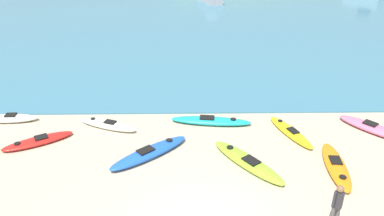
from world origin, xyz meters
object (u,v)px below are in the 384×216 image
(kayak_on_sand_1, at_px, (248,162))
(kayak_on_sand_4, at_px, (150,152))
(kayak_on_sand_2, at_px, (38,141))
(kayak_on_sand_3, at_px, (373,128))
(kayak_on_sand_6, at_px, (211,121))
(kayak_on_sand_5, at_px, (336,166))
(kayak_on_sand_7, at_px, (291,132))
(person_near_foreground, at_px, (337,204))
(kayak_on_sand_0, at_px, (108,125))
(kayak_on_sand_8, at_px, (9,118))

(kayak_on_sand_1, distance_m, kayak_on_sand_4, 3.78)
(kayak_on_sand_2, height_order, kayak_on_sand_3, kayak_on_sand_3)
(kayak_on_sand_2, relative_size, kayak_on_sand_6, 0.76)
(kayak_on_sand_4, height_order, kayak_on_sand_6, kayak_on_sand_4)
(kayak_on_sand_4, height_order, kayak_on_sand_5, kayak_on_sand_4)
(kayak_on_sand_2, relative_size, kayak_on_sand_5, 0.89)
(kayak_on_sand_3, distance_m, kayak_on_sand_7, 3.66)
(kayak_on_sand_3, distance_m, kayak_on_sand_6, 7.05)
(kayak_on_sand_1, xyz_separation_m, person_near_foreground, (2.05, -3.28, 0.76))
(kayak_on_sand_0, bearing_deg, kayak_on_sand_1, -26.50)
(kayak_on_sand_7, relative_size, kayak_on_sand_8, 1.12)
(kayak_on_sand_6, height_order, kayak_on_sand_8, kayak_on_sand_8)
(kayak_on_sand_3, bearing_deg, kayak_on_sand_6, 173.54)
(kayak_on_sand_1, relative_size, kayak_on_sand_8, 1.26)
(kayak_on_sand_5, bearing_deg, kayak_on_sand_4, 172.24)
(kayak_on_sand_7, relative_size, person_near_foreground, 1.87)
(kayak_on_sand_3, bearing_deg, kayak_on_sand_0, 177.62)
(kayak_on_sand_8, height_order, person_near_foreground, person_near_foreground)
(kayak_on_sand_0, height_order, kayak_on_sand_6, kayak_on_sand_0)
(kayak_on_sand_3, relative_size, kayak_on_sand_5, 0.90)
(kayak_on_sand_1, bearing_deg, kayak_on_sand_5, -5.69)
(kayak_on_sand_6, distance_m, kayak_on_sand_7, 3.50)
(kayak_on_sand_0, bearing_deg, kayak_on_sand_3, -2.38)
(kayak_on_sand_5, bearing_deg, kayak_on_sand_8, 164.19)
(kayak_on_sand_1, relative_size, kayak_on_sand_6, 0.90)
(kayak_on_sand_3, height_order, kayak_on_sand_5, kayak_on_sand_3)
(kayak_on_sand_1, bearing_deg, kayak_on_sand_3, 22.30)
(kayak_on_sand_1, distance_m, kayak_on_sand_5, 3.24)
(kayak_on_sand_1, bearing_deg, kayak_on_sand_6, 110.33)
(kayak_on_sand_0, distance_m, kayak_on_sand_4, 3.03)
(person_near_foreground, bearing_deg, kayak_on_sand_7, 88.71)
(kayak_on_sand_1, xyz_separation_m, kayak_on_sand_8, (-10.39, 3.53, 0.03))
(kayak_on_sand_4, height_order, kayak_on_sand_8, kayak_on_sand_4)
(kayak_on_sand_4, xyz_separation_m, kayak_on_sand_8, (-6.67, 2.91, -0.00))
(kayak_on_sand_5, height_order, kayak_on_sand_7, kayak_on_sand_5)
(kayak_on_sand_2, height_order, kayak_on_sand_6, kayak_on_sand_6)
(kayak_on_sand_1, bearing_deg, kayak_on_sand_2, 169.08)
(kayak_on_sand_0, relative_size, kayak_on_sand_6, 0.76)
(kayak_on_sand_6, relative_size, kayak_on_sand_7, 1.25)
(kayak_on_sand_0, distance_m, kayak_on_sand_2, 2.92)
(kayak_on_sand_4, bearing_deg, kayak_on_sand_7, 14.81)
(kayak_on_sand_1, bearing_deg, kayak_on_sand_4, 170.46)
(kayak_on_sand_6, bearing_deg, kayak_on_sand_7, -16.59)
(kayak_on_sand_7, bearing_deg, kayak_on_sand_8, 173.87)
(kayak_on_sand_2, relative_size, kayak_on_sand_4, 0.88)
(kayak_on_sand_2, xyz_separation_m, kayak_on_sand_5, (11.61, -1.94, 0.01))
(kayak_on_sand_0, distance_m, kayak_on_sand_1, 6.43)
(kayak_on_sand_7, bearing_deg, kayak_on_sand_0, 175.06)
(kayak_on_sand_6, distance_m, person_near_foreground, 7.26)
(kayak_on_sand_4, height_order, person_near_foreground, person_near_foreground)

